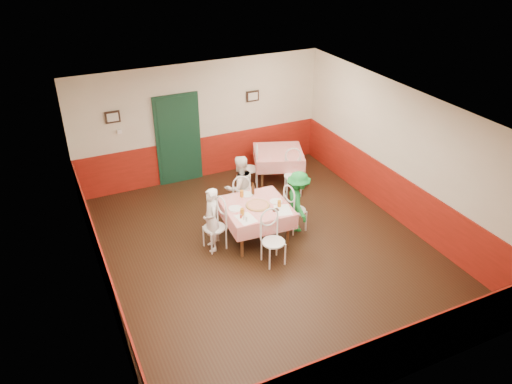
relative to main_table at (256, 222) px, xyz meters
name	(u,v)px	position (x,y,z in m)	size (l,w,h in m)	color
floor	(267,250)	(0.01, -0.47, -0.38)	(7.00, 7.00, 0.00)	black
ceiling	(268,112)	(0.01, -0.47, 2.42)	(7.00, 7.00, 0.00)	white
back_wall	(201,122)	(0.01, 3.03, 1.02)	(6.00, 0.10, 2.80)	beige
front_wall	(394,310)	(0.01, -3.97, 1.02)	(6.00, 0.10, 2.80)	beige
left_wall	(95,225)	(-2.99, -0.47, 1.02)	(0.10, 7.00, 2.80)	beige
right_wall	(402,156)	(3.01, -0.47, 1.02)	(0.10, 7.00, 2.80)	beige
wainscot_back	(204,157)	(0.01, 3.01, 0.12)	(6.00, 0.03, 1.00)	maroon
wainscot_front	(384,361)	(0.01, -3.96, 0.12)	(6.00, 0.03, 1.00)	maroon
wainscot_left	(105,271)	(-2.98, -0.47, 0.12)	(0.03, 7.00, 1.00)	maroon
wainscot_right	(395,195)	(2.99, -0.47, 0.12)	(0.03, 7.00, 1.00)	maroon
door	(178,141)	(-0.59, 2.98, 0.68)	(0.96, 0.06, 2.10)	black
picture_left	(113,117)	(-1.99, 2.98, 1.48)	(0.32, 0.03, 0.26)	black
picture_right	(253,96)	(1.31, 2.98, 1.48)	(0.32, 0.03, 0.26)	black
thermostat	(119,132)	(-1.89, 2.98, 1.12)	(0.10, 0.03, 0.10)	white
main_table	(256,222)	(0.00, 0.00, 0.00)	(1.22, 1.22, 0.77)	red
second_table	(278,166)	(1.53, 2.03, 0.00)	(1.12, 1.12, 0.77)	red
chair_left	(214,228)	(-0.85, 0.05, 0.08)	(0.42, 0.42, 0.90)	white
chair_right	(295,210)	(0.85, -0.05, 0.08)	(0.42, 0.42, 0.90)	white
chair_far	(241,199)	(0.05, 0.85, 0.08)	(0.42, 0.42, 0.90)	white
chair_near	(273,242)	(-0.05, -0.85, 0.08)	(0.42, 0.42, 0.90)	white
chair_second_a	(250,169)	(0.78, 2.03, 0.08)	(0.42, 0.42, 0.90)	white
chair_second_b	(293,176)	(1.53, 1.28, 0.08)	(0.42, 0.42, 0.90)	white
pizza	(258,205)	(0.02, -0.03, 0.40)	(0.45, 0.45, 0.03)	#B74723
plate_left	(235,208)	(-0.41, 0.05, 0.39)	(0.25, 0.25, 0.01)	white
plate_right	(276,201)	(0.41, -0.04, 0.39)	(0.25, 0.25, 0.01)	white
plate_far	(247,194)	(0.00, 0.45, 0.39)	(0.25, 0.25, 0.01)	white
glass_a	(242,212)	(-0.39, -0.23, 0.46)	(0.08, 0.08, 0.14)	#BF7219
glass_b	(279,204)	(0.38, -0.23, 0.45)	(0.07, 0.07, 0.13)	#BF7219
glass_c	(242,194)	(-0.11, 0.42, 0.45)	(0.07, 0.07, 0.14)	#BF7219
beer_bottle	(253,189)	(0.13, 0.42, 0.50)	(0.06, 0.06, 0.23)	#381C0A
shaker_a	(244,218)	(-0.42, -0.37, 0.43)	(0.04, 0.04, 0.09)	silver
shaker_b	(246,219)	(-0.40, -0.45, 0.43)	(0.04, 0.04, 0.09)	silver
shaker_c	(241,216)	(-0.45, -0.31, 0.43)	(0.04, 0.04, 0.09)	#B23319
menu_left	(246,219)	(-0.37, -0.36, 0.39)	(0.30, 0.40, 0.00)	white
menu_right	(283,210)	(0.39, -0.38, 0.39)	(0.30, 0.40, 0.00)	white
wallet	(276,210)	(0.25, -0.33, 0.40)	(0.11, 0.09, 0.02)	black
diner_left	(211,220)	(-0.90, 0.05, 0.27)	(0.47, 0.31, 1.29)	gray
diner_far	(240,187)	(0.05, 0.90, 0.32)	(0.68, 0.53, 1.39)	gray
diner_right	(298,202)	(0.90, -0.05, 0.27)	(0.83, 0.48, 1.29)	gray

